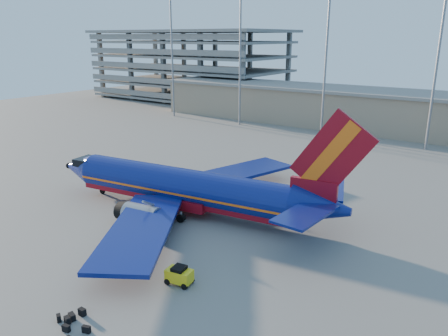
# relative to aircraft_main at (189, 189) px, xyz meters

# --- Properties ---
(ground) EXTENTS (220.00, 220.00, 0.00)m
(ground) POSITION_rel_aircraft_main_xyz_m (1.04, 1.07, -2.82)
(ground) COLOR slate
(ground) RESTS_ON ground
(terminal_building) EXTENTS (122.00, 16.00, 8.50)m
(terminal_building) POSITION_rel_aircraft_main_xyz_m (11.04, 59.07, 1.49)
(terminal_building) COLOR gray
(terminal_building) RESTS_ON ground
(parking_garage) EXTENTS (62.00, 32.00, 21.40)m
(parking_garage) POSITION_rel_aircraft_main_xyz_m (-60.96, 75.12, 8.91)
(parking_garage) COLOR slate
(parking_garage) RESTS_ON ground
(light_mast_row) EXTENTS (101.60, 1.60, 28.65)m
(light_mast_row) POSITION_rel_aircraft_main_xyz_m (6.04, 47.07, 14.73)
(light_mast_row) COLOR gray
(light_mast_row) RESTS_ON ground
(aircraft_main) EXTENTS (38.94, 37.23, 13.22)m
(aircraft_main) POSITION_rel_aircraft_main_xyz_m (0.00, 0.00, 0.00)
(aircraft_main) COLOR navy
(aircraft_main) RESTS_ON ground
(baggage_tug) EXTENTS (2.33, 1.61, 1.55)m
(baggage_tug) POSITION_rel_aircraft_main_xyz_m (9.16, -12.36, -2.02)
(baggage_tug) COLOR yellow
(baggage_tug) RESTS_ON ground
(luggage_pile) EXTENTS (3.19, 2.66, 0.54)m
(luggage_pile) POSITION_rel_aircraft_main_xyz_m (6.54, -20.75, -2.57)
(luggage_pile) COLOR black
(luggage_pile) RESTS_ON ground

